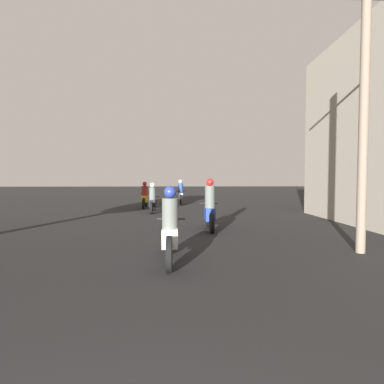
# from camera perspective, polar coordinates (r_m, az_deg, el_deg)

# --- Properties ---
(motorcycle_white) EXTENTS (0.60, 2.01, 1.51)m
(motorcycle_white) POSITION_cam_1_polar(r_m,az_deg,el_deg) (6.01, -4.16, -7.43)
(motorcycle_white) COLOR black
(motorcycle_white) RESTS_ON ground_plane
(motorcycle_blue) EXTENTS (0.60, 1.94, 1.66)m
(motorcycle_blue) POSITION_cam_1_polar(r_m,az_deg,el_deg) (9.66, 3.39, -3.31)
(motorcycle_blue) COLOR black
(motorcycle_blue) RESTS_ON ground_plane
(motorcycle_black) EXTENTS (0.60, 2.05, 1.45)m
(motorcycle_black) POSITION_cam_1_polar(r_m,az_deg,el_deg) (14.66, -7.51, -1.56)
(motorcycle_black) COLOR black
(motorcycle_black) RESTS_ON ground_plane
(motorcycle_yellow) EXTENTS (0.60, 1.86, 1.48)m
(motorcycle_yellow) POSITION_cam_1_polar(r_m,az_deg,el_deg) (16.99, -8.97, -0.96)
(motorcycle_yellow) COLOR black
(motorcycle_yellow) RESTS_ON ground_plane
(motorcycle_silver) EXTENTS (0.60, 1.95, 1.57)m
(motorcycle_silver) POSITION_cam_1_polar(r_m,az_deg,el_deg) (19.36, -2.20, -0.42)
(motorcycle_silver) COLOR black
(motorcycle_silver) RESTS_ON ground_plane
(utility_pole_near) EXTENTS (1.60, 0.20, 6.05)m
(utility_pole_near) POSITION_cam_1_polar(r_m,az_deg,el_deg) (7.75, 29.93, 13.58)
(utility_pole_near) COLOR #6B5B4C
(utility_pole_near) RESTS_ON ground_plane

